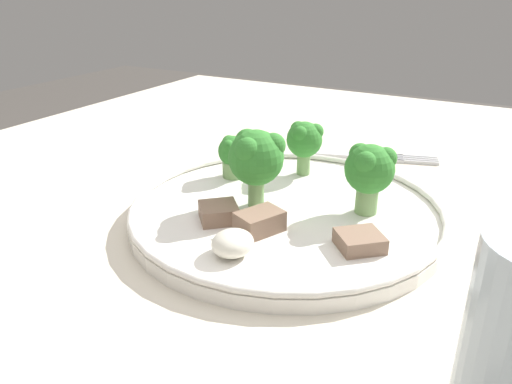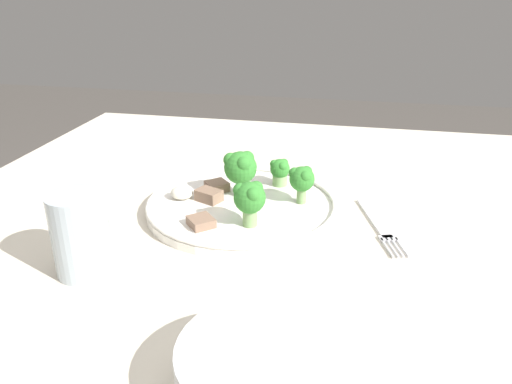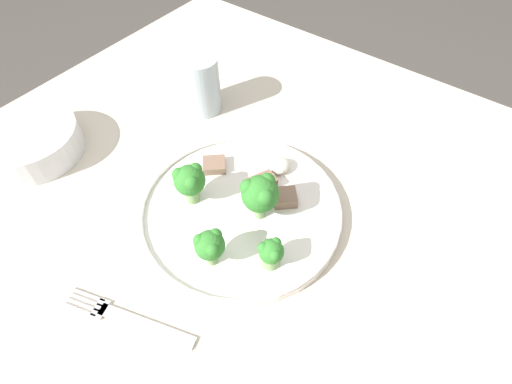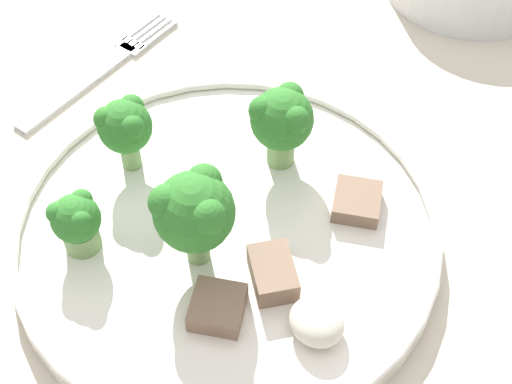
{
  "view_description": "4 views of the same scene",
  "coord_description": "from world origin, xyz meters",
  "px_view_note": "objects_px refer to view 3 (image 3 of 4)",
  "views": [
    {
      "loc": [
        0.42,
        0.18,
        0.96
      ],
      "look_at": [
        0.06,
        -0.03,
        0.77
      ],
      "focal_mm": 35.0,
      "sensor_mm": 36.0,
      "label": 1
    },
    {
      "loc": [
        -0.12,
        0.67,
        1.08
      ],
      "look_at": [
        0.03,
        -0.02,
        0.77
      ],
      "focal_mm": 35.0,
      "sensor_mm": 36.0,
      "label": 2
    },
    {
      "loc": [
        -0.21,
        -0.22,
        1.22
      ],
      "look_at": [
        0.06,
        -0.01,
        0.79
      ],
      "focal_mm": 28.0,
      "sensor_mm": 36.0,
      "label": 3
    },
    {
      "loc": [
        0.29,
        -0.15,
        1.15
      ],
      "look_at": [
        0.05,
        0.02,
        0.79
      ],
      "focal_mm": 50.0,
      "sensor_mm": 36.0,
      "label": 4
    }
  ],
  "objects_px": {
    "cream_bowl": "(31,142)",
    "fork": "(129,319)",
    "dinner_plate": "(239,209)",
    "drinking_glass": "(201,87)"
  },
  "relations": [
    {
      "from": "dinner_plate",
      "to": "drinking_glass",
      "type": "height_order",
      "value": "drinking_glass"
    },
    {
      "from": "fork",
      "to": "dinner_plate",
      "type": "bearing_deg",
      "value": -1.95
    },
    {
      "from": "dinner_plate",
      "to": "fork",
      "type": "xyz_separation_m",
      "value": [
        -0.21,
        0.01,
        -0.01
      ]
    },
    {
      "from": "cream_bowl",
      "to": "fork",
      "type": "bearing_deg",
      "value": -106.78
    },
    {
      "from": "dinner_plate",
      "to": "fork",
      "type": "height_order",
      "value": "dinner_plate"
    },
    {
      "from": "dinner_plate",
      "to": "cream_bowl",
      "type": "height_order",
      "value": "cream_bowl"
    },
    {
      "from": "fork",
      "to": "drinking_glass",
      "type": "distance_m",
      "value": 0.4
    },
    {
      "from": "dinner_plate",
      "to": "fork",
      "type": "distance_m",
      "value": 0.21
    },
    {
      "from": "fork",
      "to": "drinking_glass",
      "type": "xyz_separation_m",
      "value": [
        0.35,
        0.19,
        0.04
      ]
    },
    {
      "from": "fork",
      "to": "cream_bowl",
      "type": "xyz_separation_m",
      "value": [
        0.1,
        0.34,
        0.02
      ]
    }
  ]
}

